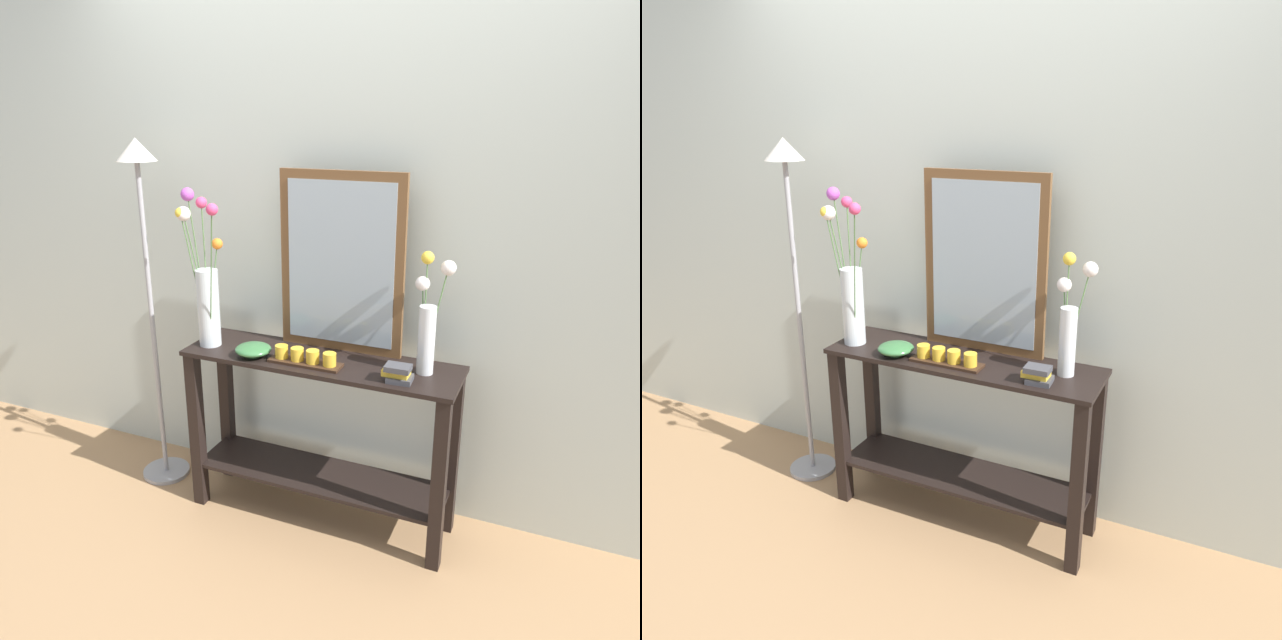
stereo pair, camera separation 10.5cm
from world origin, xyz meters
The scene contains 10 objects.
ground_plane centered at (0.00, 0.00, -0.01)m, with size 7.00×6.00×0.02m, color #A87F56.
wall_back centered at (0.00, 0.29, 1.35)m, with size 6.40×0.08×2.70m, color beige.
console_table centered at (0.00, 0.00, 0.48)m, with size 1.22×0.34×0.80m.
mirror_leaning centered at (0.04, 0.14, 1.19)m, with size 0.56×0.03×0.79m.
tall_vase_left centered at (-0.54, -0.04, 1.07)m, with size 0.29×0.25×0.70m.
vase_right centered at (0.45, 0.05, 1.02)m, with size 0.15×0.13×0.49m.
candle_tray centered at (-0.03, -0.08, 0.83)m, with size 0.32×0.09×0.07m.
decorative_bowl centered at (-0.28, -0.09, 0.83)m, with size 0.16×0.16×0.06m.
book_stack centered at (0.37, -0.09, 0.83)m, with size 0.12×0.10×0.07m.
floor_lamp centered at (-0.88, 0.00, 1.15)m, with size 0.24×0.24×1.70m.
Camera 1 is at (0.95, -2.21, 1.81)m, focal length 33.84 mm.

